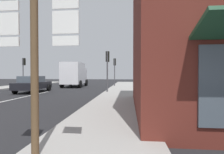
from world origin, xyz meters
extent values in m
plane|color=#232326|center=(0.00, 10.00, 0.00)|extent=(80.00, 80.00, 0.00)
cube|color=#9E9B96|center=(6.86, 8.00, 0.07)|extent=(2.96, 44.00, 0.14)
cube|color=silver|center=(0.00, 6.00, 0.01)|extent=(0.16, 12.00, 0.01)
cube|color=black|center=(-1.17, 11.54, 0.62)|extent=(1.91, 4.26, 0.60)
cube|color=#47515B|center=(-1.16, 11.29, 1.19)|extent=(1.63, 2.16, 0.55)
cylinder|color=black|center=(-2.09, 12.86, 0.32)|extent=(0.24, 0.65, 0.64)
cylinder|color=black|center=(-0.34, 12.92, 0.32)|extent=(0.24, 0.65, 0.64)
cylinder|color=black|center=(-1.99, 10.16, 0.32)|extent=(0.24, 0.65, 0.64)
cylinder|color=black|center=(-0.24, 10.23, 0.32)|extent=(0.24, 0.65, 0.64)
cube|color=silver|center=(0.61, 17.57, 1.75)|extent=(2.31, 3.76, 2.60)
cube|color=silver|center=(0.54, 20.07, 1.45)|extent=(2.13, 1.36, 2.00)
cube|color=#47515B|center=(0.54, 20.12, 2.25)|extent=(1.76, 0.15, 0.70)
cylinder|color=black|center=(-0.56, 19.99, 0.45)|extent=(0.31, 0.91, 0.90)
cylinder|color=black|center=(1.64, 20.05, 0.45)|extent=(0.31, 0.91, 0.90)
cylinder|color=black|center=(-0.46, 16.59, 0.45)|extent=(0.31, 0.91, 0.90)
cylinder|color=black|center=(1.74, 16.65, 0.45)|extent=(0.31, 0.91, 0.90)
cylinder|color=brown|center=(5.80, -0.56, 1.60)|extent=(0.14, 0.14, 3.20)
cube|color=white|center=(5.22, -0.51, 2.96)|extent=(0.50, 0.03, 0.18)
cube|color=black|center=(5.22, -0.49, 2.96)|extent=(0.43, 0.01, 0.13)
cube|color=white|center=(5.22, -0.51, 2.62)|extent=(0.50, 0.03, 0.42)
cube|color=black|center=(5.22, -0.49, 2.62)|extent=(0.43, 0.01, 0.32)
cube|color=white|center=(5.22, -0.51, 2.28)|extent=(0.50, 0.03, 0.18)
cube|color=black|center=(5.22, -0.49, 2.28)|extent=(0.43, 0.01, 0.13)
cube|color=white|center=(6.38, -0.51, 2.96)|extent=(0.50, 0.03, 0.18)
cube|color=black|center=(6.38, -0.49, 2.96)|extent=(0.43, 0.01, 0.13)
cube|color=white|center=(6.38, -0.51, 2.62)|extent=(0.50, 0.03, 0.42)
cube|color=black|center=(6.38, -0.49, 2.62)|extent=(0.43, 0.01, 0.32)
cube|color=white|center=(6.38, -0.51, 2.28)|extent=(0.50, 0.03, 0.18)
cube|color=black|center=(6.38, -0.49, 2.28)|extent=(0.43, 0.01, 0.13)
cylinder|color=#47474C|center=(-5.68, 17.11, 1.83)|extent=(0.12, 0.12, 3.65)
cube|color=black|center=(-5.68, 17.31, 3.20)|extent=(0.30, 0.28, 0.90)
sphere|color=#360303|center=(-5.68, 17.45, 3.47)|extent=(0.18, 0.18, 0.18)
sphere|color=#3C2303|center=(-5.68, 17.45, 3.19)|extent=(0.18, 0.18, 0.18)
sphere|color=#0CA526|center=(-5.68, 17.45, 2.91)|extent=(0.18, 0.18, 0.18)
cylinder|color=#47474C|center=(5.68, 18.79, 1.83)|extent=(0.12, 0.12, 3.65)
cube|color=black|center=(5.68, 18.99, 3.20)|extent=(0.30, 0.28, 0.90)
sphere|color=#360303|center=(5.68, 19.13, 3.47)|extent=(0.18, 0.18, 0.18)
sphere|color=#3C2303|center=(5.68, 19.13, 3.19)|extent=(0.18, 0.18, 0.18)
sphere|color=#0CA526|center=(5.68, 19.13, 2.91)|extent=(0.18, 0.18, 0.18)
cylinder|color=#47474C|center=(5.68, 11.22, 1.80)|extent=(0.12, 0.12, 3.61)
cube|color=black|center=(5.68, 11.42, 3.16)|extent=(0.30, 0.28, 0.90)
sphere|color=#360303|center=(5.68, 11.56, 3.43)|extent=(0.18, 0.18, 0.18)
sphere|color=#3C2303|center=(5.68, 11.56, 3.15)|extent=(0.18, 0.18, 0.18)
sphere|color=#0CA526|center=(5.68, 11.56, 2.87)|extent=(0.18, 0.18, 0.18)
camera|label=1|loc=(7.54, -3.65, 1.67)|focal=28.16mm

